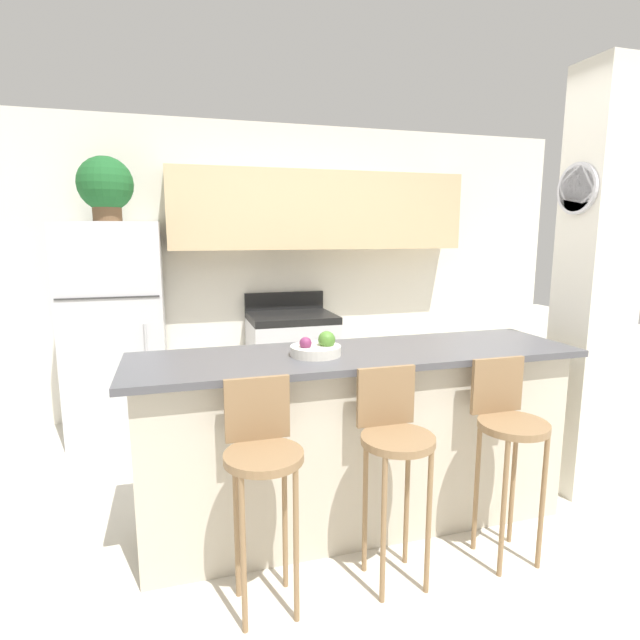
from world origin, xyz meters
TOP-DOWN VIEW (x-y plane):
  - ground_plane at (0.00, 0.00)m, footprint 14.00×14.00m
  - wall_back at (0.13, 2.02)m, footprint 5.60×0.38m
  - pillar_right at (1.50, -0.02)m, footprint 0.38×0.32m
  - counter_bar at (0.00, 0.00)m, footprint 2.39×0.65m
  - refrigerator at (-1.38, 1.72)m, footprint 0.74×0.65m
  - stove_range at (0.04, 1.75)m, footprint 0.73×0.61m
  - bar_stool_left at (-0.60, -0.47)m, footprint 0.33×0.33m
  - bar_stool_mid at (0.00, -0.47)m, footprint 0.33×0.33m
  - bar_stool_right at (0.60, -0.47)m, footprint 0.33×0.33m
  - potted_plant_on_fridge at (-1.38, 1.72)m, footprint 0.41×0.41m
  - fruit_bowl at (-0.23, -0.02)m, footprint 0.26×0.26m

SIDE VIEW (x-z plane):
  - ground_plane at x=0.00m, z-range 0.00..0.00m
  - stove_range at x=0.04m, z-range -0.07..1.00m
  - counter_bar at x=0.00m, z-range 0.00..0.99m
  - bar_stool_left at x=-0.60m, z-range 0.16..1.16m
  - bar_stool_mid at x=0.00m, z-range 0.16..1.16m
  - bar_stool_right at x=0.60m, z-range 0.16..1.16m
  - refrigerator at x=-1.38m, z-range 0.00..1.69m
  - fruit_bowl at x=-0.23m, z-range 0.96..1.08m
  - pillar_right at x=1.50m, z-range 0.00..2.55m
  - wall_back at x=0.13m, z-range 0.21..2.76m
  - potted_plant_on_fridge at x=-1.38m, z-range 1.71..2.19m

